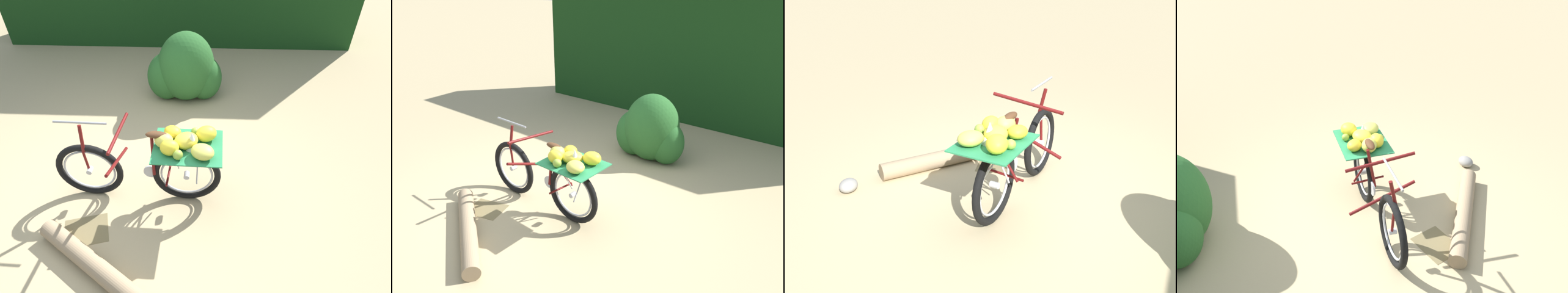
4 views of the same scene
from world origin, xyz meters
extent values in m
plane|color=tan|center=(0.00, 0.00, 0.00)|extent=(60.00, 60.00, 0.00)
torus|color=black|center=(-0.56, -0.07, 0.36)|extent=(0.72, 0.29, 0.73)
torus|color=#B7B7BC|center=(-0.56, -0.07, 0.36)|extent=(0.55, 0.19, 0.57)
cylinder|color=#B7B7BC|center=(-0.56, -0.07, 0.36)|extent=(0.08, 0.09, 0.06)
torus|color=black|center=(0.44, -0.38, 0.36)|extent=(0.72, 0.29, 0.73)
torus|color=#B7B7BC|center=(0.44, -0.38, 0.36)|extent=(0.55, 0.19, 0.57)
cylinder|color=#B7B7BC|center=(0.44, -0.38, 0.36)|extent=(0.08, 0.09, 0.06)
cylinder|color=#590F0F|center=(-0.25, -0.17, 0.53)|extent=(0.24, 0.68, 0.30)
cylinder|color=#590F0F|center=(-0.19, -0.19, 0.92)|extent=(0.25, 0.69, 0.11)
cylinder|color=#590F0F|center=(0.11, -0.28, 0.64)|extent=(0.07, 0.12, 0.49)
cylinder|color=#590F0F|center=(0.26, -0.33, 0.38)|extent=(0.14, 0.37, 0.05)
cylinder|color=#590F0F|center=(0.30, -0.34, 0.59)|extent=(0.12, 0.31, 0.47)
cylinder|color=#590F0F|center=(-0.57, -0.07, 0.52)|extent=(0.04, 0.05, 0.30)
cylinder|color=#590F0F|center=(-0.55, -0.07, 0.81)|extent=(0.06, 0.10, 0.30)
cylinder|color=gray|center=(-0.52, -0.08, 1.02)|extent=(0.50, 0.18, 0.02)
ellipsoid|color=#4C2D19|center=(0.17, -0.30, 0.91)|extent=(0.24, 0.15, 0.06)
cylinder|color=#B7B7BC|center=(0.08, -0.27, 0.40)|extent=(0.16, 0.07, 0.16)
cylinder|color=#B7B7BC|center=(0.35, -0.35, 0.56)|extent=(0.08, 0.20, 0.39)
cylinder|color=#B7B7BC|center=(0.55, -0.42, 0.56)|extent=(0.09, 0.24, 0.39)
cube|color=brown|center=(0.46, -0.39, 0.76)|extent=(0.70, 0.60, 0.02)
cube|color=#287F4C|center=(0.46, -0.39, 0.78)|extent=(0.81, 0.72, 0.01)
ellipsoid|color=yellow|center=(0.44, -0.38, 0.85)|extent=(0.27, 0.24, 0.14)
ellipsoid|color=yellow|center=(0.27, -0.45, 0.86)|extent=(0.22, 0.20, 0.16)
ellipsoid|color=#CCC64C|center=(0.23, -0.33, 0.86)|extent=(0.25, 0.25, 0.15)
ellipsoid|color=gold|center=(0.34, -0.21, 0.84)|extent=(0.24, 0.24, 0.12)
ellipsoid|color=#CCC64C|center=(0.56, -0.57, 0.84)|extent=(0.30, 0.30, 0.12)
ellipsoid|color=yellow|center=(0.66, -0.33, 0.86)|extent=(0.22, 0.19, 0.15)
sphere|color=#8CAD38|center=(0.33, -0.54, 0.83)|extent=(0.10, 0.10, 0.10)
sphere|color=#B29333|center=(0.43, -0.42, 0.83)|extent=(0.09, 0.09, 0.09)
sphere|color=#8CAD38|center=(0.57, -0.24, 0.82)|extent=(0.08, 0.08, 0.08)
cone|color=white|center=(0.49, -0.42, 0.88)|extent=(0.18, 0.18, 0.19)
cylinder|color=#937A5B|center=(-0.54, -1.10, 0.09)|extent=(1.12, 1.28, 0.19)
ellipsoid|color=#235623|center=(0.87, 1.62, 0.53)|extent=(0.85, 0.76, 1.06)
ellipsoid|color=#235623|center=(0.58, 1.69, 0.37)|extent=(0.58, 0.52, 0.74)
ellipsoid|color=#235623|center=(1.14, 1.54, 0.34)|extent=(0.53, 0.48, 0.69)
cylinder|color=#4C3823|center=(0.87, 1.62, 0.11)|extent=(0.08, 0.08, 0.21)
cube|color=olive|center=(-0.67, -0.58, 0.00)|extent=(0.44, 0.36, 0.01)
camera|label=1|loc=(-0.04, -2.78, 2.97)|focal=30.71mm
camera|label=2|loc=(2.08, -3.94, 2.79)|focal=35.98mm
camera|label=3|loc=(3.71, 0.16, 2.24)|focal=40.03mm
camera|label=4|loc=(-2.82, 1.69, 3.05)|focal=36.47mm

